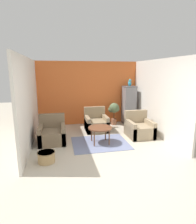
{
  "coord_description": "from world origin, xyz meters",
  "views": [
    {
      "loc": [
        -1.17,
        -3.69,
        2.11
      ],
      "look_at": [
        0.0,
        1.84,
        0.87
      ],
      "focal_mm": 30.0,
      "sensor_mm": 36.0,
      "label": 1
    }
  ],
  "objects_px": {
    "armchair_middle": "(96,123)",
    "parrot": "(130,83)",
    "armchair_right": "(139,129)",
    "potted_plant": "(114,110)",
    "wicker_basket": "(46,157)",
    "birdcage": "(129,105)",
    "armchair_left": "(52,134)",
    "coffee_table": "(100,129)"
  },
  "relations": [
    {
      "from": "potted_plant",
      "to": "coffee_table",
      "type": "bearing_deg",
      "value": -117.85
    },
    {
      "from": "coffee_table",
      "to": "parrot",
      "type": "xyz_separation_m",
      "value": [
        1.61,
        1.88,
        1.2
      ]
    },
    {
      "from": "birdcage",
      "to": "parrot",
      "type": "xyz_separation_m",
      "value": [
        -0.0,
        0.0,
        0.89
      ]
    },
    {
      "from": "wicker_basket",
      "to": "armchair_middle",
      "type": "bearing_deg",
      "value": 52.8
    },
    {
      "from": "parrot",
      "to": "potted_plant",
      "type": "bearing_deg",
      "value": -176.9
    },
    {
      "from": "potted_plant",
      "to": "birdcage",
      "type": "bearing_deg",
      "value": 2.89
    },
    {
      "from": "coffee_table",
      "to": "wicker_basket",
      "type": "xyz_separation_m",
      "value": [
        -1.5,
        -0.9,
        -0.31
      ]
    },
    {
      "from": "armchair_right",
      "to": "wicker_basket",
      "type": "distance_m",
      "value": 3.14
    },
    {
      "from": "armchair_left",
      "to": "birdcage",
      "type": "xyz_separation_m",
      "value": [
        3.0,
        1.5,
        0.5
      ]
    },
    {
      "from": "armchair_middle",
      "to": "birdcage",
      "type": "height_order",
      "value": "birdcage"
    },
    {
      "from": "armchair_right",
      "to": "potted_plant",
      "type": "bearing_deg",
      "value": 105.32
    },
    {
      "from": "armchair_left",
      "to": "birdcage",
      "type": "bearing_deg",
      "value": 26.48
    },
    {
      "from": "armchair_right",
      "to": "potted_plant",
      "type": "height_order",
      "value": "potted_plant"
    },
    {
      "from": "armchair_middle",
      "to": "parrot",
      "type": "height_order",
      "value": "parrot"
    },
    {
      "from": "parrot",
      "to": "wicker_basket",
      "type": "relative_size",
      "value": 0.68
    },
    {
      "from": "wicker_basket",
      "to": "armchair_left",
      "type": "bearing_deg",
      "value": 85.17
    },
    {
      "from": "birdcage",
      "to": "parrot",
      "type": "distance_m",
      "value": 0.89
    },
    {
      "from": "coffee_table",
      "to": "armchair_middle",
      "type": "distance_m",
      "value": 1.27
    },
    {
      "from": "armchair_middle",
      "to": "birdcage",
      "type": "relative_size",
      "value": 0.55
    },
    {
      "from": "birdcage",
      "to": "wicker_basket",
      "type": "bearing_deg",
      "value": -138.26
    },
    {
      "from": "armchair_middle",
      "to": "potted_plant",
      "type": "relative_size",
      "value": 0.96
    },
    {
      "from": "armchair_left",
      "to": "armchair_right",
      "type": "relative_size",
      "value": 1.0
    },
    {
      "from": "armchair_right",
      "to": "birdcage",
      "type": "xyz_separation_m",
      "value": [
        0.22,
        1.54,
        0.5
      ]
    },
    {
      "from": "potted_plant",
      "to": "wicker_basket",
      "type": "xyz_separation_m",
      "value": [
        -2.48,
        -2.74,
        -0.47
      ]
    },
    {
      "from": "armchair_right",
      "to": "parrot",
      "type": "xyz_separation_m",
      "value": [
        0.22,
        1.54,
        1.39
      ]
    },
    {
      "from": "armchair_middle",
      "to": "parrot",
      "type": "distance_m",
      "value": 2.13
    },
    {
      "from": "coffee_table",
      "to": "armchair_right",
      "type": "relative_size",
      "value": 0.83
    },
    {
      "from": "potted_plant",
      "to": "wicker_basket",
      "type": "relative_size",
      "value": 2.14
    },
    {
      "from": "armchair_middle",
      "to": "potted_plant",
      "type": "distance_m",
      "value": 1.09
    },
    {
      "from": "parrot",
      "to": "birdcage",
      "type": "bearing_deg",
      "value": -90.0
    },
    {
      "from": "armchair_right",
      "to": "armchair_middle",
      "type": "bearing_deg",
      "value": 143.99
    },
    {
      "from": "armchair_left",
      "to": "parrot",
      "type": "height_order",
      "value": "parrot"
    },
    {
      "from": "parrot",
      "to": "potted_plant",
      "type": "height_order",
      "value": "parrot"
    },
    {
      "from": "parrot",
      "to": "wicker_basket",
      "type": "height_order",
      "value": "parrot"
    },
    {
      "from": "armchair_left",
      "to": "armchair_middle",
      "type": "height_order",
      "value": "same"
    },
    {
      "from": "coffee_table",
      "to": "armchair_left",
      "type": "relative_size",
      "value": 0.83
    },
    {
      "from": "armchair_right",
      "to": "armchair_middle",
      "type": "xyz_separation_m",
      "value": [
        -1.26,
        0.91,
        0.0
      ]
    },
    {
      "from": "potted_plant",
      "to": "armchair_middle",
      "type": "bearing_deg",
      "value": -144.85
    },
    {
      "from": "birdcage",
      "to": "wicker_basket",
      "type": "height_order",
      "value": "birdcage"
    },
    {
      "from": "coffee_table",
      "to": "wicker_basket",
      "type": "relative_size",
      "value": 1.71
    },
    {
      "from": "wicker_basket",
      "to": "potted_plant",
      "type": "bearing_deg",
      "value": 47.94
    },
    {
      "from": "armchair_middle",
      "to": "wicker_basket",
      "type": "relative_size",
      "value": 2.05
    }
  ]
}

